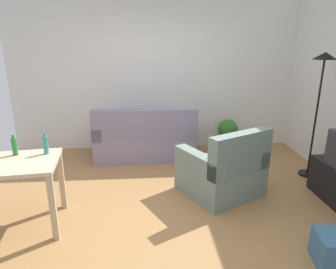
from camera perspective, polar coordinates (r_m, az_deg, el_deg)
name	(u,v)px	position (r m, az deg, el deg)	size (l,w,h in m)	color
ground_plane	(163,204)	(3.82, -0.95, -13.26)	(5.20, 4.40, 0.02)	#9E7042
wall_rear	(155,76)	(5.52, -2.43, 11.25)	(5.20, 0.10, 2.70)	silver
couch	(145,141)	(5.14, -4.39, -1.18)	(1.69, 0.84, 0.92)	gray
torchiere_lamp	(321,82)	(4.69, 27.41, 9.04)	(0.32, 0.32, 1.81)	black
potted_plant	(228,132)	(5.63, 11.40, 0.44)	(0.36, 0.36, 0.57)	brown
armchair	(223,171)	(3.97, 10.60, -6.96)	(1.19, 1.16, 0.92)	slate
bottle_green	(14,146)	(3.61, -27.44, -2.04)	(0.06, 0.06, 0.23)	#1E722D
bottle_tall	(46,145)	(3.50, -22.50, -1.82)	(0.05, 0.05, 0.24)	teal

